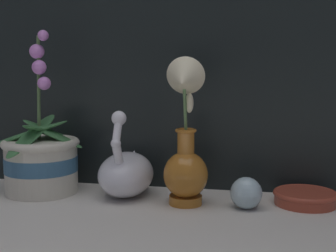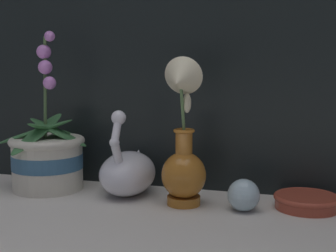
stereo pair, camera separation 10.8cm
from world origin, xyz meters
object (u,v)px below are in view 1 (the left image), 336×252
Objects in this scene: orchid_potted_plant at (41,159)px; amber_dish at (305,197)px; blue_vase at (185,151)px; glass_sphere at (246,193)px; swan_figurine at (126,172)px.

amber_dish is (0.63, 0.02, -0.07)m from orchid_potted_plant.
glass_sphere is (0.14, 0.00, -0.09)m from blue_vase.
swan_figurine is at bearing -179.28° from amber_dish.
orchid_potted_plant is 5.67× the size of glass_sphere.
orchid_potted_plant is at bearing 175.42° from glass_sphere.
glass_sphere is at bearing -4.58° from orchid_potted_plant.
amber_dish is at bearing 0.72° from swan_figurine.
glass_sphere is at bearing 0.53° from blue_vase.
amber_dish is at bearing 1.50° from orchid_potted_plant.
amber_dish is (0.27, 0.06, -0.11)m from blue_vase.
glass_sphere is (0.29, -0.05, -0.02)m from swan_figurine.
orchid_potted_plant is 2.76× the size of amber_dish.
swan_figurine reaches higher than amber_dish.
orchid_potted_plant reaches higher than blue_vase.
glass_sphere is 0.14m from amber_dish.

